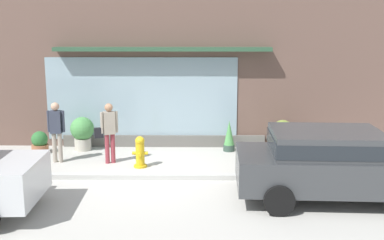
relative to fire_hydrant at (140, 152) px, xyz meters
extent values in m
plane|color=#B2AFA8|center=(0.47, -0.76, -0.41)|extent=(60.00, 60.00, 0.00)
cube|color=#B2B2AD|center=(0.47, -0.96, -0.35)|extent=(14.00, 0.24, 0.12)
cube|color=brown|center=(0.47, 2.44, 2.34)|extent=(14.00, 0.36, 5.49)
cube|color=#8CA5B2|center=(-0.20, 2.24, 1.09)|extent=(5.85, 0.03, 2.54)
cube|color=#2D5138|center=(0.47, 2.09, 2.60)|extent=(6.45, 0.56, 0.12)
cube|color=#605E59|center=(0.47, 2.22, -0.23)|extent=(6.25, 0.20, 0.36)
cylinder|color=gold|center=(0.00, 0.00, -0.38)|extent=(0.35, 0.35, 0.06)
cylinder|color=gold|center=(0.00, 0.00, -0.06)|extent=(0.23, 0.23, 0.58)
sphere|color=gold|center=(0.00, 0.00, 0.30)|extent=(0.25, 0.25, 0.25)
cylinder|color=gold|center=(-0.16, 0.00, -0.03)|extent=(0.10, 0.09, 0.09)
cylinder|color=gold|center=(0.16, 0.00, -0.03)|extent=(0.10, 0.09, 0.09)
cylinder|color=gold|center=(0.00, -0.15, -0.03)|extent=(0.09, 0.10, 0.09)
cylinder|color=#8E333D|center=(-0.94, 0.35, 0.00)|extent=(0.12, 0.12, 0.81)
cylinder|color=#8E333D|center=(-0.79, 0.40, 0.00)|extent=(0.12, 0.12, 0.81)
cube|color=#9E9384|center=(-0.86, 0.37, 0.71)|extent=(0.35, 0.29, 0.61)
sphere|color=#A37556|center=(-0.86, 0.37, 1.13)|extent=(0.22, 0.22, 0.22)
cylinder|color=#9E9384|center=(-1.05, 0.30, 0.72)|extent=(0.08, 0.08, 0.58)
cylinder|color=#9E9384|center=(-0.68, 0.45, 0.72)|extent=(0.08, 0.08, 0.58)
cube|color=black|center=(-1.14, 0.29, 0.45)|extent=(0.26, 0.18, 0.28)
cylinder|color=#9E9384|center=(-2.40, 0.43, 0.00)|extent=(0.12, 0.12, 0.82)
cylinder|color=#9E9384|center=(-2.24, 0.43, 0.00)|extent=(0.12, 0.12, 0.82)
cube|color=#333847|center=(-2.32, 0.43, 0.72)|extent=(0.31, 0.21, 0.62)
sphere|color=tan|center=(-2.32, 0.43, 1.14)|extent=(0.22, 0.22, 0.22)
cylinder|color=#333847|center=(-2.52, 0.44, 0.73)|extent=(0.08, 0.08, 0.58)
cylinder|color=#333847|center=(-2.12, 0.42, 0.73)|extent=(0.08, 0.08, 0.58)
cylinder|color=black|center=(-2.38, -2.31, -0.10)|extent=(0.63, 0.21, 0.62)
cube|color=#383A3D|center=(4.43, -2.29, 0.25)|extent=(4.21, 2.05, 0.71)
cube|color=#383A3D|center=(4.23, -2.29, 0.83)|extent=(2.34, 1.82, 0.53)
cube|color=#1E2328|center=(4.23, -2.29, 0.83)|extent=(2.39, 1.84, 0.29)
cylinder|color=black|center=(5.75, -1.39, -0.10)|extent=(0.62, 0.21, 0.61)
cylinder|color=black|center=(3.19, -1.28, -0.10)|extent=(0.62, 0.21, 0.61)
cylinder|color=black|center=(3.11, -3.20, -0.10)|extent=(0.62, 0.21, 0.61)
cylinder|color=#9E6042|center=(-3.13, 1.38, -0.28)|extent=(0.49, 0.49, 0.25)
sphere|color=#2D6B33|center=(-3.13, 1.38, 0.01)|extent=(0.47, 0.47, 0.47)
sphere|color=white|center=(-3.09, 1.29, 0.10)|extent=(0.11, 0.11, 0.11)
cylinder|color=#33473D|center=(4.02, 1.53, -0.22)|extent=(0.48, 0.48, 0.39)
sphere|color=olive|center=(4.02, 1.53, 0.25)|extent=(0.64, 0.64, 0.64)
cylinder|color=#B7B2A3|center=(-1.95, 1.74, -0.23)|extent=(0.49, 0.49, 0.36)
sphere|color=#4C934C|center=(-1.95, 1.74, 0.25)|extent=(0.71, 0.71, 0.71)
cylinder|color=#33473D|center=(2.46, 1.69, -0.31)|extent=(0.34, 0.34, 0.19)
cone|color=#4C934C|center=(2.46, 1.69, 0.15)|extent=(0.31, 0.31, 0.73)
camera|label=1|loc=(1.53, -11.70, 3.16)|focal=43.00mm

